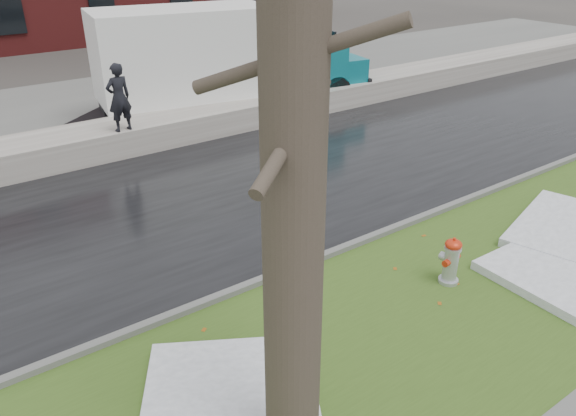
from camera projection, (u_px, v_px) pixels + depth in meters
ground at (356, 287)px, 9.57m from camera, size 120.00×120.00×0.00m
verge at (411, 323)px, 8.65m from camera, size 60.00×4.50×0.04m
road at (224, 195)px, 12.83m from camera, size 60.00×7.00×0.03m
parking_lot at (99, 108)px, 19.00m from camera, size 60.00×9.00×0.03m
curb at (320, 258)px, 10.27m from camera, size 60.00×0.15×0.14m
snowbank at (149, 131)px, 15.72m from camera, size 60.00×1.60×0.75m
fire_hydrant at (451, 259)px, 9.43m from camera, size 0.43×0.38×0.86m
tree at (294, 141)px, 4.88m from camera, size 1.40×1.58×7.52m
box_truck at (218, 59)px, 17.65m from camera, size 10.29×3.72×3.39m
worker at (119, 97)px, 14.25m from camera, size 0.69×0.50×1.75m
snow_patch_near at (565, 267)px, 9.90m from camera, size 2.63×2.05×0.16m
snow_patch_far at (231, 383)px, 7.40m from camera, size 2.71×2.49×0.14m
snow_patch_side at (568, 229)px, 11.15m from camera, size 3.19×2.51×0.18m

